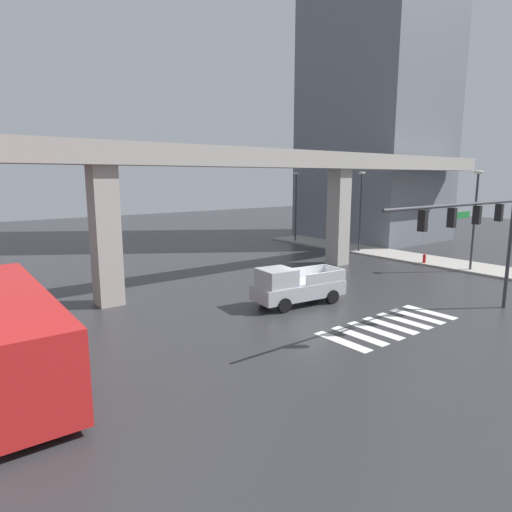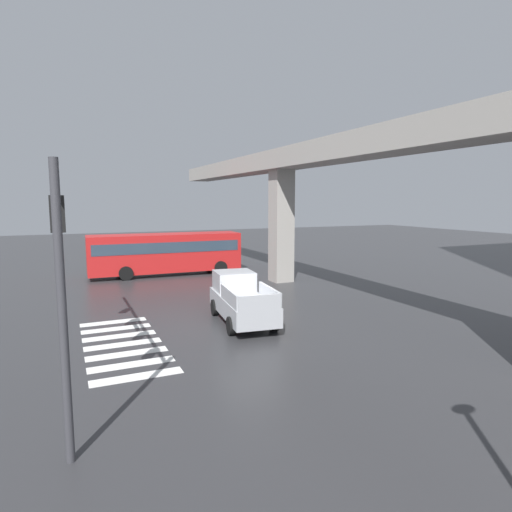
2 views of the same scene
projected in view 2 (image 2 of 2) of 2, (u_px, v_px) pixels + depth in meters
ground_plane at (251, 328)px, 18.34m from camera, size 120.00×120.00×0.00m
crosswalk_stripes at (123, 344)px, 16.21m from camera, size 7.15×2.80×0.01m
elevated_overpass at (372, 158)px, 19.90m from camera, size 55.67×2.05×8.59m
pickup_truck at (241, 299)px, 19.29m from camera, size 5.29×2.53×2.08m
city_bus at (166, 251)px, 31.39m from camera, size 3.00×10.86×2.99m
traffic_signal_mast at (59, 227)px, 11.66m from camera, size 10.89×0.32×6.20m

